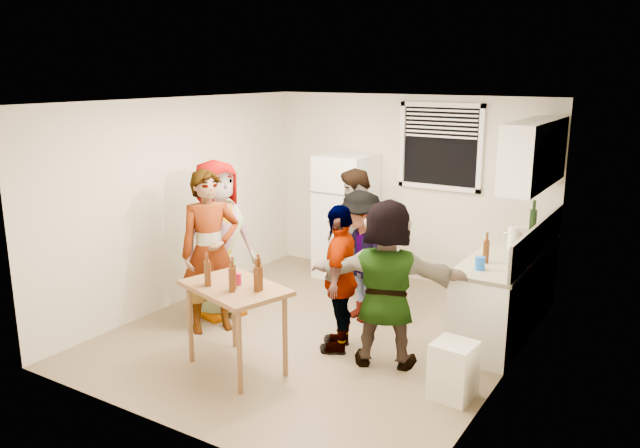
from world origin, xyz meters
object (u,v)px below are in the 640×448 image
Objects in this scene: wine_bottle at (532,237)px; beer_bottle_counter at (485,263)px; guest_back_left at (354,300)px; refrigerator at (346,216)px; trash_bin at (453,371)px; guest_back_right at (360,318)px; red_cup at (237,285)px; blue_cup at (480,270)px; guest_orange at (384,363)px; guest_grey at (221,314)px; guest_black at (339,348)px; guest_stripe at (214,329)px; serving_table at (238,368)px; kettle at (515,242)px; beer_bottle_table at (232,292)px.

beer_bottle_counter is at bearing -96.63° from wine_bottle.
refrigerator is at bearing 151.56° from guest_back_left.
trash_bin is 0.34× the size of guest_back_right.
blue_cup is at bearing 38.51° from red_cup.
wine_bottle is 2.51m from guest_orange.
wine_bottle is 3.78m from guest_grey.
guest_grey is at bearing 137.95° from red_cup.
guest_black is at bearing -122.52° from wine_bottle.
guest_back_right is at bearing -179.05° from beer_bottle_counter.
guest_grey is 1.22× the size of guest_back_right.
trash_bin is at bearing 15.26° from red_cup.
guest_back_right is at bearing 170.92° from blue_cup.
guest_back_right is (1.24, 1.13, 0.00)m from guest_stripe.
guest_grey is (-3.01, 0.42, -0.25)m from trash_bin.
red_cup reaches higher than trash_bin.
refrigerator is 0.93× the size of guest_grey.
serving_table reaches higher than guest_black.
guest_back_left is 1.00× the size of guest_orange.
blue_cup is (-0.03, -1.21, 0.00)m from kettle.
guest_black is (-1.27, -1.81, -0.90)m from kettle.
beer_bottle_counter is 1.36m from trash_bin.
refrigerator reaches higher than blue_cup.
trash_bin reaches higher than serving_table.
red_cup reaches higher than guest_black.
beer_bottle_counter is 1.68m from guest_back_right.
trash_bin is 0.31× the size of guest_back_left.
red_cup is 1.36m from guest_black.
beer_bottle_counter is 0.46× the size of trash_bin.
red_cup reaches higher than guest_grey.
kettle is 2.08m from guest_back_left.
trash_bin is 3.05m from guest_grey.
refrigerator is 12.99× the size of blue_cup.
guest_grey is 1.11× the size of guest_orange.
wine_bottle is 2.57m from trash_bin.
guest_back_left is at bearing 90.39° from beer_bottle_table.
refrigerator reaches higher than guest_orange.
trash_bin is (0.08, -2.15, -0.65)m from kettle.
blue_cup is 0.26× the size of trash_bin.
refrigerator reaches higher than red_cup.
guest_black is (-1.24, -0.60, -0.90)m from blue_cup.
guest_black is at bearing -42.21° from guest_stripe.
guest_stripe is at bearing -98.22° from guest_black.
red_cup is at bearing 90.62° from serving_table.
guest_black is at bearing 55.00° from red_cup.
beer_bottle_table is at bearing -137.06° from blue_cup.
trash_bin is at bearing -83.46° from blue_cup.
kettle reaches higher than serving_table.
beer_bottle_counter is (2.35, -1.28, 0.05)m from refrigerator.
trash_bin is at bearing 20.63° from beer_bottle_table.
blue_cup is 0.59× the size of beer_bottle_table.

